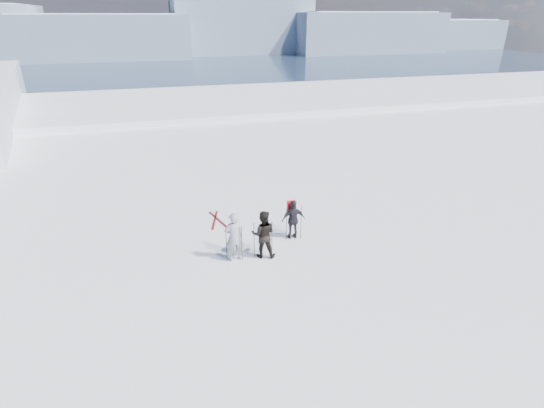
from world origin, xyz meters
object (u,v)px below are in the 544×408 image
at_px(skier_dark, 263,234).
at_px(skier_pack, 293,220).
at_px(skier_grey, 234,237).
at_px(skis_loose, 216,220).

relative_size(skier_dark, skier_pack, 1.14).
relative_size(skier_grey, skier_dark, 1.03).
height_order(skier_pack, skis_loose, skier_pack).
bearing_deg(skis_loose, skier_grey, -88.39).
bearing_deg(skier_pack, skier_grey, 22.74).
distance_m(skier_pack, skis_loose, 3.48).
relative_size(skier_grey, skier_pack, 1.17).
distance_m(skier_grey, skis_loose, 3.33).
xyz_separation_m(skier_grey, skier_pack, (2.42, 0.91, -0.13)).
xyz_separation_m(skier_dark, skier_pack, (1.42, 0.96, -0.10)).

